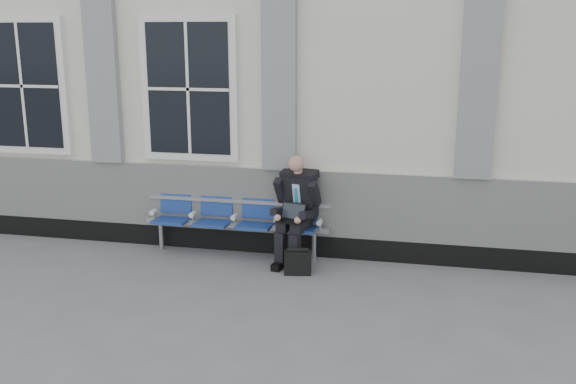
# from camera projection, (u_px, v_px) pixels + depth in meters

# --- Properties ---
(ground) EXTENTS (70.00, 70.00, 0.00)m
(ground) POSITION_uv_depth(u_px,v_px,m) (127.00, 283.00, 7.87)
(ground) COLOR slate
(ground) RESTS_ON ground
(station_building) EXTENTS (14.40, 4.40, 4.49)m
(station_building) POSITION_uv_depth(u_px,v_px,m) (212.00, 80.00, 10.64)
(station_building) COLOR silver
(station_building) RESTS_ON ground
(bench) EXTENTS (2.60, 0.47, 0.91)m
(bench) POSITION_uv_depth(u_px,v_px,m) (236.00, 215.00, 8.79)
(bench) COLOR #9EA0A3
(bench) RESTS_ON ground
(businessman) EXTENTS (0.63, 0.84, 1.45)m
(businessman) POSITION_uv_depth(u_px,v_px,m) (296.00, 205.00, 8.43)
(businessman) COLOR black
(businessman) RESTS_ON ground
(briefcase) EXTENTS (0.36, 0.20, 0.35)m
(briefcase) POSITION_uv_depth(u_px,v_px,m) (298.00, 262.00, 8.12)
(briefcase) COLOR black
(briefcase) RESTS_ON ground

